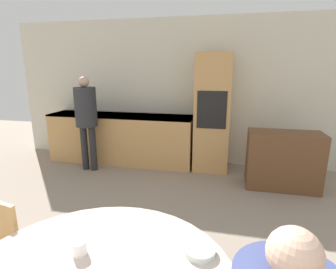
{
  "coord_description": "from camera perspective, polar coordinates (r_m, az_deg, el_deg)",
  "views": [
    {
      "loc": [
        0.55,
        0.57,
        1.72
      ],
      "look_at": [
        -0.01,
        3.08,
        1.08
      ],
      "focal_mm": 28.0,
      "sensor_mm": 36.0,
      "label": 1
    }
  ],
  "objects": [
    {
      "name": "wall_back",
      "position": [
        4.85,
        6.11,
        9.02
      ],
      "size": [
        7.09,
        0.05,
        2.6
      ],
      "color": "beige",
      "rests_on": "ground_plane"
    },
    {
      "name": "kitchen_counter",
      "position": [
        5.0,
        -10.15,
        -0.68
      ],
      "size": [
        2.69,
        0.6,
        0.9
      ],
      "color": "tan",
      "rests_on": "ground_plane"
    },
    {
      "name": "oven_unit",
      "position": [
        4.52,
        9.66,
        4.58
      ],
      "size": [
        0.58,
        0.59,
        1.98
      ],
      "color": "tan",
      "rests_on": "ground_plane"
    },
    {
      "name": "sideboard",
      "position": [
        4.19,
        23.77,
        -5.19
      ],
      "size": [
        1.02,
        0.45,
        0.85
      ],
      "color": "brown",
      "rests_on": "ground_plane"
    },
    {
      "name": "person_standing",
      "position": [
        4.61,
        -17.39,
        4.33
      ],
      "size": [
        0.36,
        0.36,
        1.6
      ],
      "color": "#262628",
      "rests_on": "ground_plane"
    },
    {
      "name": "cup",
      "position": [
        1.65,
        -18.73,
        -22.28
      ],
      "size": [
        0.08,
        0.08,
        0.08
      ],
      "color": "white",
      "rests_on": "dining_table"
    },
    {
      "name": "bowl_near",
      "position": [
        1.59,
        6.92,
        -23.82
      ],
      "size": [
        0.18,
        0.18,
        0.04
      ],
      "color": "silver",
      "rests_on": "dining_table"
    }
  ]
}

